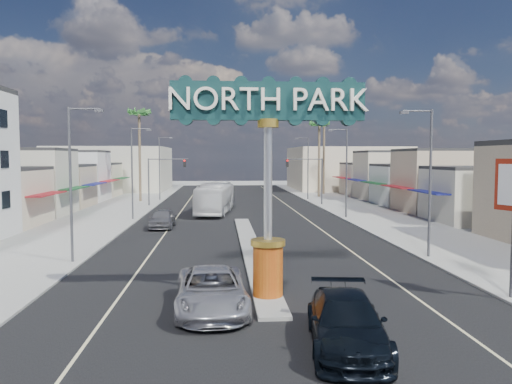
{
  "coord_description": "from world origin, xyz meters",
  "views": [
    {
      "loc": [
        -2.04,
        -19.19,
        6.15
      ],
      "look_at": [
        0.17,
        11.48,
        4.0
      ],
      "focal_mm": 35.0,
      "sensor_mm": 36.0,
      "label": 1
    }
  ],
  "objects": [
    {
      "name": "median_island",
      "position": [
        0.0,
        14.0,
        0.08
      ],
      "size": [
        1.3,
        30.0,
        0.16
      ],
      "primitive_type": "cube",
      "color": "gray",
      "rests_on": "ground"
    },
    {
      "name": "car_parked_left",
      "position": [
        -7.09,
        24.36,
        0.84
      ],
      "size": [
        2.08,
        4.98,
        1.68
      ],
      "primitive_type": "imported",
      "rotation": [
        0.0,
        0.0,
        -0.02
      ],
      "color": "slate",
      "rests_on": "ground"
    },
    {
      "name": "sidewalk_left",
      "position": [
        -14.0,
        30.0,
        0.06
      ],
      "size": [
        8.0,
        120.0,
        0.12
      ],
      "primitive_type": "cube",
      "color": "gray",
      "rests_on": "ground"
    },
    {
      "name": "streetlight_r_mid",
      "position": [
        10.43,
        30.0,
        5.07
      ],
      "size": [
        2.03,
        0.22,
        9.0
      ],
      "color": "#47474C",
      "rests_on": "ground"
    },
    {
      "name": "backdrop_far_left",
      "position": [
        -22.0,
        75.0,
        4.0
      ],
      "size": [
        20.0,
        20.0,
        8.0
      ],
      "primitive_type": "cube",
      "color": "#B7B29E",
      "rests_on": "ground"
    },
    {
      "name": "palm_right_far",
      "position": [
        15.0,
        62.0,
        12.39
      ],
      "size": [
        2.6,
        2.6,
        14.1
      ],
      "color": "brown",
      "rests_on": "ground"
    },
    {
      "name": "suv_right",
      "position": [
        2.0,
        -3.72,
        0.84
      ],
      "size": [
        3.09,
        6.06,
        1.68
      ],
      "primitive_type": "imported",
      "rotation": [
        0.0,
        0.0,
        -0.13
      ],
      "color": "black",
      "rests_on": "ground"
    },
    {
      "name": "streetlight_l_far",
      "position": [
        -10.43,
        52.0,
        5.07
      ],
      "size": [
        2.03,
        0.22,
        9.0
      ],
      "color": "#47474C",
      "rests_on": "ground"
    },
    {
      "name": "road",
      "position": [
        0.0,
        30.0,
        0.01
      ],
      "size": [
        20.0,
        120.0,
        0.01
      ],
      "primitive_type": "cube",
      "color": "black",
      "rests_on": "ground"
    },
    {
      "name": "palm_left_far",
      "position": [
        -13.0,
        50.0,
        11.5
      ],
      "size": [
        2.6,
        2.6,
        13.1
      ],
      "color": "brown",
      "rests_on": "ground"
    },
    {
      "name": "gateway_sign",
      "position": [
        0.0,
        1.98,
        5.93
      ],
      "size": [
        8.2,
        1.5,
        9.15
      ],
      "color": "#AF280D",
      "rests_on": "median_island"
    },
    {
      "name": "ground",
      "position": [
        0.0,
        30.0,
        0.0
      ],
      "size": [
        160.0,
        160.0,
        0.0
      ],
      "primitive_type": "plane",
      "color": "gray",
      "rests_on": "ground"
    },
    {
      "name": "palm_right_mid",
      "position": [
        13.0,
        56.0,
        10.6
      ],
      "size": [
        2.6,
        2.6,
        12.1
      ],
      "color": "brown",
      "rests_on": "ground"
    },
    {
      "name": "streetlight_r_far",
      "position": [
        10.43,
        52.0,
        5.07
      ],
      "size": [
        2.03,
        0.22,
        9.0
      ],
      "color": "#47474C",
      "rests_on": "ground"
    },
    {
      "name": "backdrop_far_right",
      "position": [
        22.0,
        75.0,
        4.0
      ],
      "size": [
        20.0,
        20.0,
        8.0
      ],
      "primitive_type": "cube",
      "color": "beige",
      "rests_on": "ground"
    },
    {
      "name": "city_bus",
      "position": [
        -2.6,
        35.37,
        1.67
      ],
      "size": [
        4.31,
        12.27,
        3.35
      ],
      "primitive_type": "imported",
      "rotation": [
        0.0,
        0.0,
        -0.13
      ],
      "color": "silver",
      "rests_on": "ground"
    },
    {
      "name": "storefront_row_right",
      "position": [
        24.0,
        43.0,
        3.0
      ],
      "size": [
        12.0,
        42.0,
        6.0
      ],
      "primitive_type": "cube",
      "color": "#B7B29E",
      "rests_on": "ground"
    },
    {
      "name": "streetlight_r_near",
      "position": [
        10.43,
        10.0,
        5.07
      ],
      "size": [
        2.03,
        0.22,
        9.0
      ],
      "color": "#47474C",
      "rests_on": "ground"
    },
    {
      "name": "storefront_row_left",
      "position": [
        -24.0,
        43.0,
        3.0
      ],
      "size": [
        12.0,
        42.0,
        6.0
      ],
      "primitive_type": "cube",
      "color": "beige",
      "rests_on": "ground"
    },
    {
      "name": "suv_left",
      "position": [
        -2.4,
        0.48,
        0.84
      ],
      "size": [
        3.04,
        6.16,
        1.68
      ],
      "primitive_type": "imported",
      "rotation": [
        0.0,
        0.0,
        0.04
      ],
      "color": "silver",
      "rests_on": "ground"
    },
    {
      "name": "sidewalk_right",
      "position": [
        14.0,
        30.0,
        0.06
      ],
      "size": [
        8.0,
        120.0,
        0.12
      ],
      "primitive_type": "cube",
      "color": "gray",
      "rests_on": "ground"
    },
    {
      "name": "traffic_signal_left",
      "position": [
        -9.18,
        43.99,
        4.27
      ],
      "size": [
        5.09,
        0.45,
        6.0
      ],
      "color": "#47474C",
      "rests_on": "ground"
    },
    {
      "name": "traffic_signal_right",
      "position": [
        9.18,
        43.99,
        4.27
      ],
      "size": [
        5.09,
        0.45,
        6.0
      ],
      "color": "#47474C",
      "rests_on": "ground"
    },
    {
      "name": "streetlight_l_mid",
      "position": [
        -10.43,
        30.0,
        5.07
      ],
      "size": [
        2.03,
        0.22,
        9.0
      ],
      "color": "#47474C",
      "rests_on": "ground"
    },
    {
      "name": "streetlight_l_near",
      "position": [
        -10.43,
        10.0,
        5.07
      ],
      "size": [
        2.03,
        0.22,
        9.0
      ],
      "color": "#47474C",
      "rests_on": "ground"
    }
  ]
}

